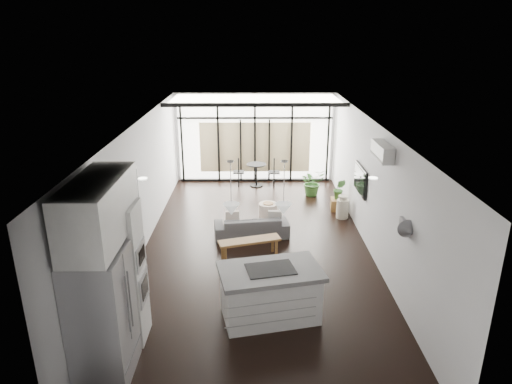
{
  "coord_description": "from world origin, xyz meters",
  "views": [
    {
      "loc": [
        -0.07,
        -9.14,
        4.61
      ],
      "look_at": [
        0.0,
        0.3,
        1.25
      ],
      "focal_mm": 32.0,
      "sensor_mm": 36.0,
      "label": 1
    }
  ],
  "objects_px": {
    "console_bench": "(250,249)",
    "island": "(270,293)",
    "milk_can": "(343,207)",
    "pouf": "(268,211)",
    "tv": "(361,180)",
    "sofa": "(252,223)",
    "fridge": "(102,316)"
  },
  "relations": [
    {
      "from": "fridge",
      "to": "milk_can",
      "type": "height_order",
      "value": "fridge"
    },
    {
      "from": "fridge",
      "to": "sofa",
      "type": "bearing_deg",
      "value": 65.95
    },
    {
      "from": "sofa",
      "to": "pouf",
      "type": "height_order",
      "value": "sofa"
    },
    {
      "from": "pouf",
      "to": "tv",
      "type": "height_order",
      "value": "tv"
    },
    {
      "from": "island",
      "to": "tv",
      "type": "bearing_deg",
      "value": 45.23
    },
    {
      "from": "island",
      "to": "tv",
      "type": "height_order",
      "value": "tv"
    },
    {
      "from": "sofa",
      "to": "fridge",
      "type": "bearing_deg",
      "value": 58.37
    },
    {
      "from": "island",
      "to": "milk_can",
      "type": "xyz_separation_m",
      "value": [
        2.03,
        4.34,
        -0.15
      ]
    },
    {
      "from": "console_bench",
      "to": "milk_can",
      "type": "relative_size",
      "value": 2.15
    },
    {
      "from": "sofa",
      "to": "console_bench",
      "type": "distance_m",
      "value": 1.09
    },
    {
      "from": "island",
      "to": "pouf",
      "type": "xyz_separation_m",
      "value": [
        0.11,
        4.35,
        -0.26
      ]
    },
    {
      "from": "sofa",
      "to": "tv",
      "type": "relative_size",
      "value": 1.57
    },
    {
      "from": "console_bench",
      "to": "milk_can",
      "type": "height_order",
      "value": "milk_can"
    },
    {
      "from": "fridge",
      "to": "console_bench",
      "type": "distance_m",
      "value": 4.06
    },
    {
      "from": "pouf",
      "to": "tv",
      "type": "bearing_deg",
      "value": -21.02
    },
    {
      "from": "console_bench",
      "to": "island",
      "type": "bearing_deg",
      "value": -97.05
    },
    {
      "from": "island",
      "to": "tv",
      "type": "relative_size",
      "value": 1.52
    },
    {
      "from": "console_bench",
      "to": "fridge",
      "type": "bearing_deg",
      "value": -136.39
    },
    {
      "from": "fridge",
      "to": "pouf",
      "type": "relative_size",
      "value": 3.85
    },
    {
      "from": "sofa",
      "to": "milk_can",
      "type": "distance_m",
      "value": 2.6
    },
    {
      "from": "milk_can",
      "to": "sofa",
      "type": "bearing_deg",
      "value": -154.78
    },
    {
      "from": "sofa",
      "to": "milk_can",
      "type": "height_order",
      "value": "sofa"
    },
    {
      "from": "sofa",
      "to": "console_bench",
      "type": "bearing_deg",
      "value": 80.29
    },
    {
      "from": "console_bench",
      "to": "milk_can",
      "type": "xyz_separation_m",
      "value": [
        2.39,
        2.19,
        0.09
      ]
    },
    {
      "from": "fridge",
      "to": "pouf",
      "type": "distance_m",
      "value": 6.22
    },
    {
      "from": "fridge",
      "to": "sofa",
      "type": "xyz_separation_m",
      "value": [
        2.03,
        4.54,
        -0.6
      ]
    },
    {
      "from": "island",
      "to": "sofa",
      "type": "xyz_separation_m",
      "value": [
        -0.32,
        3.23,
        -0.12
      ]
    },
    {
      "from": "pouf",
      "to": "tv",
      "type": "distance_m",
      "value": 2.54
    },
    {
      "from": "pouf",
      "to": "tv",
      "type": "relative_size",
      "value": 0.44
    },
    {
      "from": "fridge",
      "to": "pouf",
      "type": "bearing_deg",
      "value": 66.58
    },
    {
      "from": "island",
      "to": "milk_can",
      "type": "distance_m",
      "value": 4.79
    },
    {
      "from": "fridge",
      "to": "console_bench",
      "type": "bearing_deg",
      "value": 60.13
    }
  ]
}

